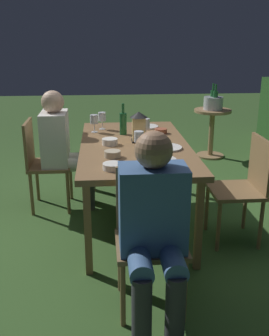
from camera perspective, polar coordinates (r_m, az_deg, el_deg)
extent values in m
plane|color=#385B28|center=(3.68, 0.00, -7.65)|extent=(16.00, 16.00, 0.00)
cube|color=olive|center=(3.42, 0.00, 3.16)|extent=(1.75, 0.92, 0.04)
cube|color=olive|center=(4.29, -6.11, 1.15)|extent=(0.05, 0.05, 0.69)
cube|color=olive|center=(2.80, -6.73, -8.83)|extent=(0.05, 0.05, 0.69)
cube|color=olive|center=(4.34, 4.28, 1.41)|extent=(0.05, 0.05, 0.69)
cube|color=olive|center=(2.87, 9.24, -8.18)|extent=(0.05, 0.05, 0.69)
cube|color=brown|center=(3.30, 14.24, -3.19)|extent=(0.42, 0.40, 0.03)
cube|color=brown|center=(3.30, 17.63, 0.60)|extent=(0.40, 0.03, 0.42)
cylinder|color=brown|center=(3.19, 12.01, -8.27)|extent=(0.03, 0.03, 0.42)
cylinder|color=brown|center=(3.50, 10.37, -5.63)|extent=(0.03, 0.03, 0.42)
cylinder|color=brown|center=(3.30, 17.73, -7.84)|extent=(0.03, 0.03, 0.42)
cylinder|color=brown|center=(3.60, 15.63, -5.33)|extent=(0.03, 0.03, 0.42)
cube|color=brown|center=(3.91, -11.99, 0.40)|extent=(0.42, 0.40, 0.03)
cube|color=brown|center=(3.87, -14.97, 3.49)|extent=(0.40, 0.02, 0.42)
cylinder|color=brown|center=(4.13, -9.15, -1.71)|extent=(0.03, 0.03, 0.42)
cylinder|color=brown|center=(3.80, -9.53, -3.61)|extent=(0.03, 0.03, 0.42)
cylinder|color=brown|center=(4.17, -13.82, -1.82)|extent=(0.03, 0.03, 0.42)
cylinder|color=brown|center=(3.84, -14.60, -3.70)|extent=(0.03, 0.03, 0.42)
cube|color=white|center=(3.82, -11.36, 4.20)|extent=(0.38, 0.24, 0.50)
sphere|color=#D1A889|center=(3.75, -11.70, 9.29)|extent=(0.21, 0.21, 0.21)
cylinder|color=white|center=(3.96, -9.00, 1.27)|extent=(0.13, 0.36, 0.13)
cylinder|color=white|center=(3.79, -9.18, 0.46)|extent=(0.13, 0.36, 0.13)
cylinder|color=#333338|center=(4.03, -6.56, -1.89)|extent=(0.11, 0.11, 0.45)
cylinder|color=#333338|center=(3.86, -6.63, -2.83)|extent=(0.11, 0.11, 0.45)
cube|color=brown|center=(2.43, 2.37, -10.96)|extent=(0.40, 0.42, 0.03)
cube|color=brown|center=(2.49, 1.91, -4.33)|extent=(0.03, 0.40, 0.42)
cylinder|color=brown|center=(2.44, 7.21, -17.30)|extent=(0.03, 0.03, 0.42)
cylinder|color=brown|center=(2.39, -1.68, -17.84)|extent=(0.03, 0.03, 0.42)
cylinder|color=brown|center=(2.71, 5.73, -13.11)|extent=(0.03, 0.03, 0.42)
cylinder|color=brown|center=(2.68, -2.09, -13.50)|extent=(0.03, 0.03, 0.42)
cube|color=#426699|center=(2.25, 2.64, -5.85)|extent=(0.24, 0.38, 0.50)
sphere|color=#997051|center=(2.13, 2.78, 2.60)|extent=(0.21, 0.21, 0.21)
cylinder|color=#426699|center=(2.25, 5.34, -12.72)|extent=(0.36, 0.13, 0.13)
cylinder|color=#426699|center=(2.23, 0.66, -12.97)|extent=(0.36, 0.13, 0.13)
cylinder|color=#333338|center=(2.26, 5.88, -19.98)|extent=(0.11, 0.11, 0.45)
cylinder|color=#333338|center=(2.24, 1.04, -20.31)|extent=(0.11, 0.11, 0.45)
cube|color=black|center=(3.49, 0.59, 3.96)|extent=(0.12, 0.12, 0.01)
cube|color=#F9D17A|center=(3.46, 0.60, 5.68)|extent=(0.11, 0.11, 0.20)
cone|color=black|center=(3.43, 0.60, 7.71)|extent=(0.15, 0.15, 0.05)
cylinder|color=#1E5B2D|center=(3.72, -1.65, 6.37)|extent=(0.07, 0.07, 0.20)
cylinder|color=#1E5B2D|center=(3.69, -1.67, 8.57)|extent=(0.03, 0.03, 0.09)
cylinder|color=silver|center=(3.85, -5.79, 5.19)|extent=(0.06, 0.06, 0.00)
cylinder|color=silver|center=(3.84, -5.81, 5.80)|extent=(0.01, 0.01, 0.08)
cylinder|color=silver|center=(3.82, -5.85, 7.01)|extent=(0.08, 0.08, 0.08)
cylinder|color=maroon|center=(3.82, -5.84, 6.66)|extent=(0.07, 0.07, 0.03)
cylinder|color=silver|center=(3.65, 1.59, 4.54)|extent=(0.06, 0.06, 0.00)
cylinder|color=silver|center=(3.64, 1.59, 5.18)|extent=(0.01, 0.01, 0.08)
cylinder|color=silver|center=(3.62, 1.61, 6.45)|extent=(0.08, 0.08, 0.08)
cylinder|color=maroon|center=(3.63, 1.60, 6.08)|extent=(0.07, 0.07, 0.03)
cylinder|color=silver|center=(3.96, -4.66, 5.63)|extent=(0.06, 0.06, 0.00)
cylinder|color=silver|center=(3.95, -4.67, 6.22)|extent=(0.01, 0.01, 0.08)
cylinder|color=silver|center=(3.94, -4.70, 7.39)|extent=(0.08, 0.08, 0.08)
cylinder|color=maroon|center=(3.94, -4.70, 7.05)|extent=(0.07, 0.07, 0.03)
cylinder|color=silver|center=(3.18, 0.62, 2.38)|extent=(0.06, 0.06, 0.00)
cylinder|color=silver|center=(3.17, 0.62, 3.11)|extent=(0.01, 0.01, 0.08)
cylinder|color=silver|center=(3.14, 0.63, 4.55)|extent=(0.08, 0.08, 0.08)
cylinder|color=maroon|center=(3.15, 0.62, 4.14)|extent=(0.07, 0.07, 0.03)
cylinder|color=silver|center=(2.95, 3.59, 1.16)|extent=(0.26, 0.26, 0.01)
cylinder|color=white|center=(4.03, 1.69, 5.99)|extent=(0.24, 0.24, 0.01)
cylinder|color=white|center=(3.28, 4.64, 2.95)|extent=(0.25, 0.25, 0.01)
cylinder|color=#9E5138|center=(3.79, 3.81, 5.34)|extent=(0.12, 0.12, 0.04)
cylinder|color=#424C1E|center=(3.78, 3.81, 5.48)|extent=(0.10, 0.10, 0.01)
cylinder|color=silver|center=(2.76, -3.13, 0.25)|extent=(0.14, 0.14, 0.04)
cylinder|color=tan|center=(2.76, -3.14, 0.42)|extent=(0.12, 0.12, 0.01)
cylinder|color=silver|center=(3.38, -3.57, 3.80)|extent=(0.13, 0.13, 0.05)
cylinder|color=#477533|center=(3.38, -3.58, 3.98)|extent=(0.11, 0.11, 0.02)
cylinder|color=#BCAD8E|center=(3.03, -3.19, 2.02)|extent=(0.13, 0.13, 0.05)
cylinder|color=beige|center=(3.03, -3.19, 2.21)|extent=(0.11, 0.11, 0.02)
cylinder|color=#9E7A51|center=(5.54, 11.20, 8.09)|extent=(0.50, 0.50, 0.03)
cylinder|color=#9E7A51|center=(5.61, 10.99, 4.76)|extent=(0.07, 0.07, 0.63)
cylinder|color=#9E7A51|center=(5.69, 10.80, 1.81)|extent=(0.38, 0.38, 0.02)
cylinder|color=#B2B7BF|center=(5.52, 11.27, 9.13)|extent=(0.26, 0.26, 0.17)
cylinder|color=white|center=(5.52, 11.30, 9.57)|extent=(0.23, 0.23, 0.04)
cylinder|color=#1E5B2D|center=(5.55, 11.20, 10.11)|extent=(0.07, 0.07, 0.16)
cylinder|color=#1E5B2D|center=(5.54, 11.28, 11.39)|extent=(0.03, 0.03, 0.09)
cylinder|color=#1E5B2D|center=(5.47, 11.56, 9.96)|extent=(0.07, 0.07, 0.16)
cylinder|color=#1E5B2D|center=(5.45, 11.64, 11.26)|extent=(0.03, 0.03, 0.09)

